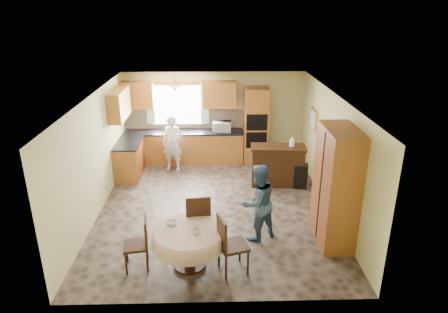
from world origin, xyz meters
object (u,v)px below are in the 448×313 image
chair_back (198,218)px  chair_right (228,242)px  oven_tower (256,126)px  person_dining (258,203)px  person_sink (173,143)px  cupboard (336,187)px  chair_left (140,241)px  sideboard (277,167)px  dining_table (189,238)px

chair_back → chair_right: bearing=117.9°
oven_tower → person_dining: 3.96m
chair_back → person_sink: size_ratio=0.71×
cupboard → chair_right: (-2.01, -0.92, -0.54)m
chair_left → chair_back: bearing=113.2°
person_sink → person_dining: bearing=-48.7°
sideboard → dining_table: 3.82m
sideboard → dining_table: (-2.00, -3.25, 0.08)m
dining_table → chair_back: 0.62m
sideboard → dining_table: sideboard is taller
oven_tower → chair_right: oven_tower is taller
cupboard → chair_left: size_ratio=2.38×
chair_left → cupboard: bearing=93.4°
sideboard → dining_table: size_ratio=1.06×
oven_tower → dining_table: size_ratio=1.71×
cupboard → chair_back: (-2.53, -0.16, -0.52)m
cupboard → dining_table: cupboard is taller
cupboard → dining_table: size_ratio=1.79×
person_dining → chair_back: bearing=-17.9°
sideboard → person_sink: 2.86m
chair_back → dining_table: bearing=70.2°
oven_tower → chair_left: oven_tower is taller
dining_table → chair_back: size_ratio=1.16×
chair_right → cupboard: bearing=-82.4°
chair_back → chair_right: (0.52, -0.76, -0.02)m
chair_left → chair_back: (0.96, 0.60, 0.08)m
oven_tower → cupboard: size_ratio=0.95×
chair_back → person_sink: 3.75m
person_sink → chair_left: bearing=-80.0°
chair_back → cupboard: bearing=176.9°
cupboard → oven_tower: bearing=104.9°
chair_right → person_dining: (0.59, 1.01, 0.18)m
chair_right → dining_table: bearing=59.1°
chair_right → person_sink: person_sink is taller
chair_left → chair_back: size_ratio=0.87×
dining_table → chair_left: chair_left is taller
chair_right → sideboard: bearing=-38.5°
chair_back → person_dining: (1.11, 0.25, 0.16)m
cupboard → person_dining: (-1.42, 0.09, -0.35)m
oven_tower → chair_right: size_ratio=2.05×
sideboard → dining_table: bearing=-117.8°
oven_tower → chair_back: bearing=-109.3°
dining_table → chair_left: size_ratio=1.33×
dining_table → chair_back: chair_back is taller
cupboard → person_dining: size_ratio=1.47×
sideboard → person_dining: 2.53m
cupboard → chair_back: bearing=-176.4°
sideboard → chair_right: chair_right is taller
dining_table → chair_back: (0.14, 0.60, 0.04)m
oven_tower → dining_table: oven_tower is taller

